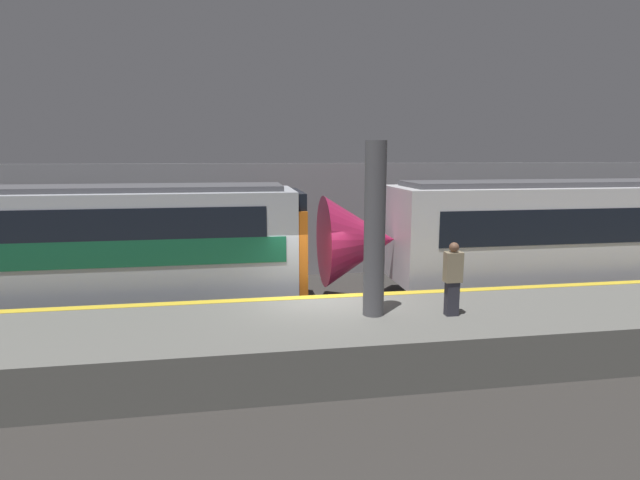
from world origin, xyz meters
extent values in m
plane|color=#33302D|center=(0.00, 0.00, 0.00)|extent=(120.00, 120.00, 0.00)
cube|color=slate|center=(0.00, -1.77, 0.53)|extent=(40.00, 3.54, 1.06)
cube|color=gold|center=(0.00, -0.15, 1.06)|extent=(40.00, 0.30, 0.01)
cube|color=#939399|center=(0.00, 6.59, 2.14)|extent=(50.00, 0.15, 4.29)
cylinder|color=#56565B|center=(0.90, -1.73, 2.99)|extent=(0.47, 0.47, 3.85)
cone|color=#B21E4C|center=(1.56, 2.30, 2.05)|extent=(2.20, 2.74, 2.74)
sphere|color=#F2EFCC|center=(0.61, 2.30, 1.61)|extent=(0.20, 0.20, 0.20)
cube|color=orange|center=(-0.33, 2.30, 1.96)|extent=(0.25, 2.88, 2.30)
cube|color=black|center=(-0.33, 2.30, 3.11)|extent=(0.25, 2.59, 0.92)
sphere|color=#EA4C42|center=(-0.18, 1.64, 1.56)|extent=(0.18, 0.18, 0.18)
sphere|color=#EA4C42|center=(-0.18, 2.96, 1.56)|extent=(0.18, 0.18, 0.18)
cube|color=#2D2D38|center=(2.62, -2.06, 1.44)|extent=(0.28, 0.20, 0.77)
cube|color=gray|center=(2.62, -2.06, 2.17)|extent=(0.38, 0.24, 0.67)
sphere|color=brown|center=(2.62, -2.06, 2.61)|extent=(0.22, 0.22, 0.22)
camera|label=1|loc=(-2.04, -12.17, 4.63)|focal=28.00mm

